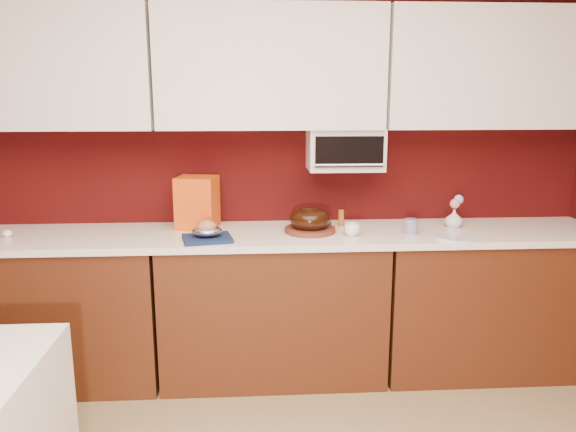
% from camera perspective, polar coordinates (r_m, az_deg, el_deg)
% --- Properties ---
extents(wall_back, '(4.00, 0.02, 2.50)m').
position_cam_1_polar(wall_back, '(3.57, -1.81, 4.99)').
color(wall_back, '#3B0808').
rests_on(wall_back, floor).
extents(base_cabinet_left, '(1.31, 0.58, 0.86)m').
position_cam_1_polar(base_cabinet_left, '(3.68, -23.05, -8.98)').
color(base_cabinet_left, '#4A210E').
rests_on(base_cabinet_left, floor).
extents(base_cabinet_center, '(1.31, 0.58, 0.86)m').
position_cam_1_polar(base_cabinet_center, '(3.47, -1.55, -9.22)').
color(base_cabinet_center, '#4A210E').
rests_on(base_cabinet_center, floor).
extents(base_cabinet_right, '(1.31, 0.58, 0.86)m').
position_cam_1_polar(base_cabinet_right, '(3.76, 19.44, -8.23)').
color(base_cabinet_right, '#4A210E').
rests_on(base_cabinet_right, floor).
extents(countertop, '(4.00, 0.62, 0.04)m').
position_cam_1_polar(countertop, '(3.33, -1.59, -2.01)').
color(countertop, white).
rests_on(countertop, base_cabinet_center).
extents(upper_cabinet_left, '(1.31, 0.33, 0.70)m').
position_cam_1_polar(upper_cabinet_left, '(3.59, -24.23, 13.59)').
color(upper_cabinet_left, white).
rests_on(upper_cabinet_left, wall_back).
extents(upper_cabinet_center, '(1.31, 0.33, 0.70)m').
position_cam_1_polar(upper_cabinet_center, '(3.38, -1.78, 14.78)').
color(upper_cabinet_center, white).
rests_on(upper_cabinet_center, wall_back).
extents(upper_cabinet_right, '(1.31, 0.33, 0.70)m').
position_cam_1_polar(upper_cabinet_right, '(3.67, 20.16, 13.86)').
color(upper_cabinet_right, white).
rests_on(upper_cabinet_right, wall_back).
extents(toaster_oven, '(0.45, 0.30, 0.25)m').
position_cam_1_polar(toaster_oven, '(3.46, 5.79, 6.78)').
color(toaster_oven, white).
rests_on(toaster_oven, upper_cabinet_center).
extents(toaster_oven_door, '(0.40, 0.02, 0.18)m').
position_cam_1_polar(toaster_oven_door, '(3.30, 6.24, 6.51)').
color(toaster_oven_door, black).
rests_on(toaster_oven_door, toaster_oven).
extents(toaster_oven_handle, '(0.42, 0.02, 0.02)m').
position_cam_1_polar(toaster_oven_handle, '(3.29, 6.25, 5.19)').
color(toaster_oven_handle, silver).
rests_on(toaster_oven_handle, toaster_oven).
extents(cake_base, '(0.39, 0.39, 0.03)m').
position_cam_1_polar(cake_base, '(3.33, 2.25, -1.41)').
color(cake_base, '#5F291C').
rests_on(cake_base, countertop).
extents(bundt_cake, '(0.31, 0.31, 0.10)m').
position_cam_1_polar(bundt_cake, '(3.32, 2.26, -0.30)').
color(bundt_cake, black).
rests_on(bundt_cake, cake_base).
extents(navy_towel, '(0.31, 0.27, 0.02)m').
position_cam_1_polar(navy_towel, '(3.18, -8.20, -2.28)').
color(navy_towel, '#132348').
rests_on(navy_towel, countertop).
extents(foil_ham_nest, '(0.21, 0.19, 0.06)m').
position_cam_1_polar(foil_ham_nest, '(3.17, -8.23, -1.49)').
color(foil_ham_nest, silver).
rests_on(foil_ham_nest, navy_towel).
extents(roasted_ham, '(0.13, 0.12, 0.07)m').
position_cam_1_polar(roasted_ham, '(3.16, -8.24, -1.05)').
color(roasted_ham, '#B46F52').
rests_on(roasted_ham, foil_ham_nest).
extents(pandoro_box, '(0.27, 0.25, 0.32)m').
position_cam_1_polar(pandoro_box, '(3.46, -9.19, 1.37)').
color(pandoro_box, red).
rests_on(pandoro_box, countertop).
extents(dark_pan, '(0.27, 0.27, 0.04)m').
position_cam_1_polar(dark_pan, '(3.46, 2.70, -0.85)').
color(dark_pan, black).
rests_on(dark_pan, countertop).
extents(coffee_mug, '(0.11, 0.11, 0.09)m').
position_cam_1_polar(coffee_mug, '(3.26, 6.53, -1.24)').
color(coffee_mug, white).
rests_on(coffee_mug, countertop).
extents(blue_jar, '(0.08, 0.08, 0.09)m').
position_cam_1_polar(blue_jar, '(3.36, 12.39, -1.05)').
color(blue_jar, navy).
rests_on(blue_jar, countertop).
extents(flower_vase, '(0.09, 0.09, 0.13)m').
position_cam_1_polar(flower_vase, '(3.59, 16.51, -0.12)').
color(flower_vase, silver).
rests_on(flower_vase, countertop).
extents(flower_pink, '(0.06, 0.06, 0.06)m').
position_cam_1_polar(flower_pink, '(3.57, 16.59, 1.21)').
color(flower_pink, '#D67C82').
rests_on(flower_pink, flower_vase).
extents(flower_blue, '(0.06, 0.06, 0.06)m').
position_cam_1_polar(flower_blue, '(3.60, 16.95, 1.62)').
color(flower_blue, '#8DA3E2').
rests_on(flower_blue, flower_vase).
extents(china_plate, '(0.22, 0.22, 0.01)m').
position_cam_1_polar(china_plate, '(3.32, 16.56, -2.12)').
color(china_plate, white).
rests_on(china_plate, countertop).
extents(amber_bottle, '(0.04, 0.04, 0.10)m').
position_cam_1_polar(amber_bottle, '(3.49, 5.42, -0.20)').
color(amber_bottle, '#924E1A').
rests_on(amber_bottle, countertop).
extents(egg_right, '(0.06, 0.05, 0.04)m').
position_cam_1_polar(egg_right, '(3.60, -26.62, -1.59)').
color(egg_right, white).
rests_on(egg_right, countertop).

